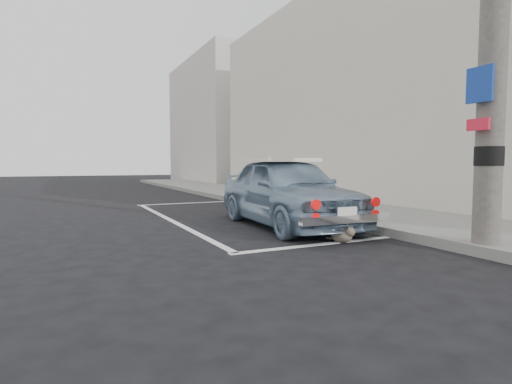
# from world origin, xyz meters

# --- Properties ---
(ground) EXTENTS (80.00, 80.00, 0.00)m
(ground) POSITION_xyz_m (0.00, 0.00, 0.00)
(ground) COLOR black
(ground) RESTS_ON ground
(sidewalk) EXTENTS (2.80, 40.00, 0.15)m
(sidewalk) POSITION_xyz_m (3.20, 2.00, 0.07)
(sidewalk) COLOR slate
(sidewalk) RESTS_ON ground
(shop_building) EXTENTS (3.50, 18.00, 7.00)m
(shop_building) POSITION_xyz_m (6.33, 4.00, 3.49)
(shop_building) COLOR beige
(shop_building) RESTS_ON ground
(building_far) EXTENTS (3.50, 10.00, 8.00)m
(building_far) POSITION_xyz_m (6.35, 20.00, 4.00)
(building_far) COLOR #BCB4AB
(building_far) RESTS_ON ground
(pline_rear) EXTENTS (3.00, 0.12, 0.01)m
(pline_rear) POSITION_xyz_m (0.50, -0.50, 0.00)
(pline_rear) COLOR silver
(pline_rear) RESTS_ON ground
(pline_front) EXTENTS (3.00, 0.12, 0.01)m
(pline_front) POSITION_xyz_m (0.50, 6.50, 0.00)
(pline_front) COLOR silver
(pline_front) RESTS_ON ground
(pline_side) EXTENTS (0.12, 7.00, 0.01)m
(pline_side) POSITION_xyz_m (-0.90, 3.00, 0.00)
(pline_side) COLOR silver
(pline_side) RESTS_ON ground
(retro_coupe) EXTENTS (1.86, 4.07, 1.35)m
(retro_coupe) POSITION_xyz_m (0.94, 1.28, 0.68)
(retro_coupe) COLOR #718BA3
(retro_coupe) RESTS_ON ground
(cat) EXTENTS (0.33, 0.51, 0.28)m
(cat) POSITION_xyz_m (0.84, -0.54, 0.13)
(cat) COLOR #63554B
(cat) RESTS_ON ground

